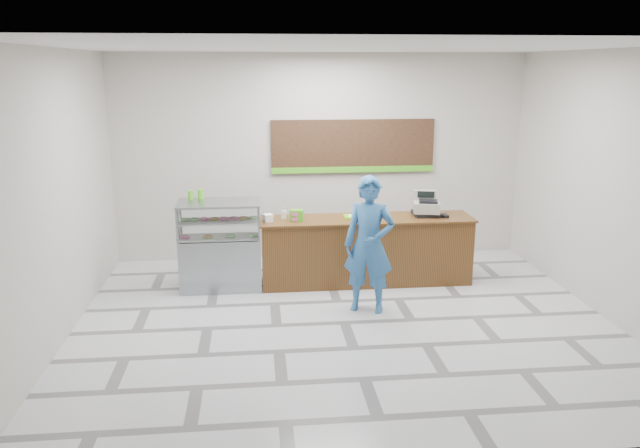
{
  "coord_description": "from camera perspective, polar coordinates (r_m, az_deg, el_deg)",
  "views": [
    {
      "loc": [
        -1.11,
        -7.55,
        3.29
      ],
      "look_at": [
        -0.23,
        0.9,
        1.12
      ],
      "focal_mm": 35.0,
      "sensor_mm": 36.0,
      "label": 1
    }
  ],
  "objects": [
    {
      "name": "cash_register",
      "position": [
        9.77,
        9.7,
        1.6
      ],
      "size": [
        0.48,
        0.5,
        0.38
      ],
      "rotation": [
        0.0,
        0.0,
        -0.24
      ],
      "color": "black",
      "rests_on": "sales_counter"
    },
    {
      "name": "promo_box",
      "position": [
        9.29,
        -2.14,
        0.79
      ],
      "size": [
        0.21,
        0.16,
        0.17
      ],
      "primitive_type": "cube",
      "rotation": [
        0.0,
        0.0,
        -0.2
      ],
      "color": "#4FB51F",
      "rests_on": "sales_counter"
    },
    {
      "name": "donut_decal",
      "position": [
        9.5,
        4.48,
        0.54
      ],
      "size": [
        0.17,
        0.17,
        0.0
      ],
      "primitive_type": "cylinder",
      "color": "#DF5A96",
      "rests_on": "sales_counter"
    },
    {
      "name": "ceiling",
      "position": [
        7.63,
        2.53,
        15.89
      ],
      "size": [
        7.0,
        7.0,
        0.0
      ],
      "primitive_type": "plane",
      "rotation": [
        3.14,
        0.0,
        0.0
      ],
      "color": "silver",
      "rests_on": "back_wall"
    },
    {
      "name": "napkin_box",
      "position": [
        9.3,
        -4.77,
        0.56
      ],
      "size": [
        0.16,
        0.16,
        0.11
      ],
      "primitive_type": "cube",
      "rotation": [
        0.0,
        0.0,
        0.33
      ],
      "color": "white",
      "rests_on": "sales_counter"
    },
    {
      "name": "straw_cup",
      "position": [
        9.45,
        -3.34,
        0.86
      ],
      "size": [
        0.08,
        0.08,
        0.12
      ],
      "primitive_type": "cylinder",
      "color": "silver",
      "rests_on": "sales_counter"
    },
    {
      "name": "green_cup_left",
      "position": [
        9.57,
        -11.73,
        2.62
      ],
      "size": [
        0.09,
        0.09,
        0.13
      ],
      "primitive_type": "cylinder",
      "color": "#4FB51F",
      "rests_on": "display_case"
    },
    {
      "name": "back_wall",
      "position": [
        10.72,
        0.08,
        6.07
      ],
      "size": [
        7.0,
        0.0,
        7.0
      ],
      "primitive_type": "plane",
      "rotation": [
        1.57,
        0.0,
        0.0
      ],
      "color": "beige",
      "rests_on": "floor"
    },
    {
      "name": "serving_tray",
      "position": [
        9.57,
        3.33,
        0.71
      ],
      "size": [
        0.37,
        0.27,
        0.02
      ],
      "rotation": [
        0.0,
        0.0,
        0.01
      ],
      "color": "#63DB03",
      "rests_on": "sales_counter"
    },
    {
      "name": "display_case",
      "position": [
        9.48,
        -9.09,
        -1.85
      ],
      "size": [
        1.22,
        0.72,
        1.33
      ],
      "color": "gray",
      "rests_on": "floor"
    },
    {
      "name": "card_terminal",
      "position": [
        9.74,
        11.28,
        0.76
      ],
      "size": [
        0.11,
        0.18,
        0.04
      ],
      "primitive_type": "cube",
      "rotation": [
        0.0,
        0.0,
        0.17
      ],
      "color": "black",
      "rests_on": "sales_counter"
    },
    {
      "name": "floor",
      "position": [
        8.31,
        2.26,
        -9.0
      ],
      "size": [
        7.0,
        7.0,
        0.0
      ],
      "primitive_type": "plane",
      "color": "silver",
      "rests_on": "ground"
    },
    {
      "name": "sales_counter",
      "position": [
        9.66,
        4.23,
        -2.4
      ],
      "size": [
        3.26,
        0.76,
        1.03
      ],
      "color": "#5A3718",
      "rests_on": "floor"
    },
    {
      "name": "menu_board",
      "position": [
        10.73,
        3.05,
        7.04
      ],
      "size": [
        2.8,
        0.06,
        0.9
      ],
      "color": "black",
      "rests_on": "back_wall"
    },
    {
      "name": "green_cup_right",
      "position": [
        9.57,
        -10.85,
        2.69
      ],
      "size": [
        0.09,
        0.09,
        0.14
      ],
      "primitive_type": "cylinder",
      "color": "#4FB51F",
      "rests_on": "display_case"
    },
    {
      "name": "customer",
      "position": [
        8.44,
        4.51,
        -1.9
      ],
      "size": [
        0.79,
        0.65,
        1.87
      ],
      "primitive_type": "imported",
      "rotation": [
        0.0,
        0.0,
        -0.33
      ],
      "color": "#2C649E",
      "rests_on": "floor"
    }
  ]
}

